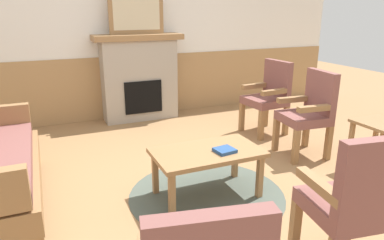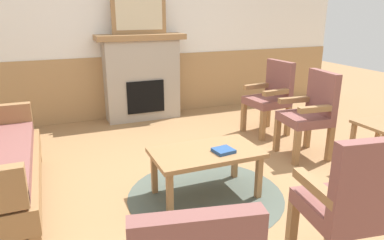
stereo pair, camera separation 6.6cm
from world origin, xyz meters
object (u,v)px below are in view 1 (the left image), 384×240
object	(u,v)px
framed_picture	(136,14)
side_table	(380,133)
book_on_table	(225,150)
fireplace	(139,77)
armchair_near_fireplace	(269,94)
armchair_by_window_left	(310,110)
coffee_table	(207,156)
armchair_front_center	(355,200)

from	to	relation	value
framed_picture	side_table	size ratio (longest dim) A/B	1.45
book_on_table	side_table	xyz separation A→B (m)	(1.69, -0.18, -0.02)
fireplace	book_on_table	xyz separation A→B (m)	(0.03, -2.64, -0.20)
armchair_near_fireplace	book_on_table	bearing A→B (deg)	-136.48
armchair_near_fireplace	side_table	world-z (taller)	armchair_near_fireplace
book_on_table	armchair_by_window_left	distance (m)	1.44
coffee_table	armchair_near_fireplace	world-z (taller)	armchair_near_fireplace
fireplace	book_on_table	bearing A→B (deg)	-89.29
book_on_table	armchair_near_fireplace	bearing A→B (deg)	43.52
fireplace	side_table	distance (m)	3.31
framed_picture	armchair_near_fireplace	bearing A→B (deg)	-42.67
fireplace	coffee_table	bearing A→B (deg)	-92.07
framed_picture	fireplace	bearing A→B (deg)	-90.00
armchair_by_window_left	armchair_front_center	bearing A→B (deg)	-123.43
armchair_near_fireplace	side_table	size ratio (longest dim) A/B	1.78
framed_picture	side_table	distance (m)	3.49
armchair_front_center	side_table	world-z (taller)	armchair_front_center
side_table	fireplace	bearing A→B (deg)	121.42
fireplace	framed_picture	distance (m)	0.91
armchair_front_center	book_on_table	bearing A→B (deg)	102.16
framed_picture	armchair_by_window_left	bearing A→B (deg)	-57.17
coffee_table	armchair_front_center	distance (m)	1.33
fireplace	armchair_front_center	world-z (taller)	fireplace
framed_picture	armchair_front_center	bearing A→B (deg)	-85.71
framed_picture	side_table	bearing A→B (deg)	-58.58
coffee_table	armchair_by_window_left	distance (m)	1.54
coffee_table	book_on_table	bearing A→B (deg)	-36.27
framed_picture	armchair_front_center	world-z (taller)	framed_picture
framed_picture	side_table	xyz separation A→B (m)	(1.72, -2.82, -1.13)
framed_picture	book_on_table	size ratio (longest dim) A/B	4.78
framed_picture	book_on_table	bearing A→B (deg)	-89.29
coffee_table	armchair_by_window_left	world-z (taller)	armchair_by_window_left
framed_picture	coffee_table	bearing A→B (deg)	-92.07
side_table	framed_picture	bearing A→B (deg)	121.42
armchair_near_fireplace	coffee_table	bearing A→B (deg)	-140.95
fireplace	framed_picture	world-z (taller)	framed_picture
fireplace	coffee_table	xyz separation A→B (m)	(-0.09, -2.55, -0.27)
armchair_by_window_left	side_table	distance (m)	0.75
coffee_table	armchair_by_window_left	xyz separation A→B (m)	(1.48, 0.40, 0.15)
framed_picture	armchair_front_center	distance (m)	3.97
book_on_table	armchair_front_center	distance (m)	1.21
fireplace	armchair_front_center	distance (m)	3.83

